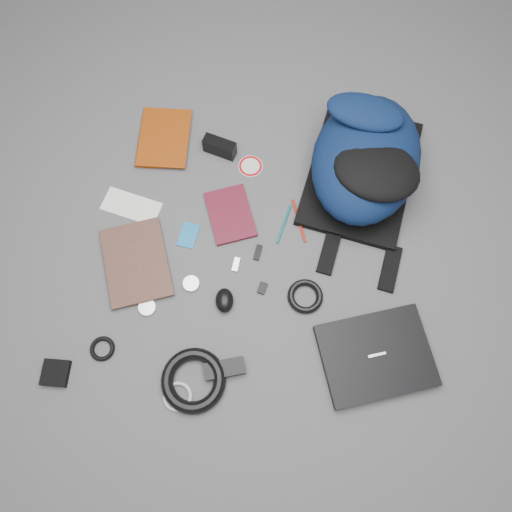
# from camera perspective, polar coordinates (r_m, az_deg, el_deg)

# --- Properties ---
(ground) EXTENTS (4.00, 4.00, 0.00)m
(ground) POSITION_cam_1_polar(r_m,az_deg,el_deg) (1.62, 0.00, -0.24)
(ground) COLOR #4F4F51
(ground) RESTS_ON ground
(backpack) EXTENTS (0.48, 0.60, 0.22)m
(backpack) POSITION_cam_1_polar(r_m,az_deg,el_deg) (1.68, 12.47, 10.84)
(backpack) COLOR black
(backpack) RESTS_ON ground
(laptop) EXTENTS (0.38, 0.33, 0.03)m
(laptop) POSITION_cam_1_polar(r_m,az_deg,el_deg) (1.57, 13.53, -11.00)
(laptop) COLOR black
(laptop) RESTS_ON ground
(textbook_red) EXTENTS (0.18, 0.24, 0.03)m
(textbook_red) POSITION_cam_1_polar(r_m,az_deg,el_deg) (1.85, -13.22, 13.09)
(textbook_red) COLOR #7A2C07
(textbook_red) RESTS_ON ground
(comic_book) EXTENTS (0.27, 0.32, 0.02)m
(comic_book) POSITION_cam_1_polar(r_m,az_deg,el_deg) (1.66, -16.83, -1.54)
(comic_book) COLOR #9C490B
(comic_book) RESTS_ON ground
(envelope) EXTENTS (0.21, 0.14, 0.00)m
(envelope) POSITION_cam_1_polar(r_m,az_deg,el_deg) (1.73, -14.06, 5.53)
(envelope) COLOR white
(envelope) RESTS_ON ground
(dvd_case) EXTENTS (0.19, 0.23, 0.02)m
(dvd_case) POSITION_cam_1_polar(r_m,az_deg,el_deg) (1.67, -2.95, 4.76)
(dvd_case) COLOR #430C18
(dvd_case) RESTS_ON ground
(compact_camera) EXTENTS (0.12, 0.07, 0.06)m
(compact_camera) POSITION_cam_1_polar(r_m,az_deg,el_deg) (1.76, -4.17, 12.32)
(compact_camera) COLOR black
(compact_camera) RESTS_ON ground
(sticker_disc) EXTENTS (0.10, 0.10, 0.00)m
(sticker_disc) POSITION_cam_1_polar(r_m,az_deg,el_deg) (1.75, -0.64, 10.22)
(sticker_disc) COLOR silver
(sticker_disc) RESTS_ON ground
(pen_teal) EXTENTS (0.04, 0.14, 0.01)m
(pen_teal) POSITION_cam_1_polar(r_m,az_deg,el_deg) (1.66, 3.22, 3.68)
(pen_teal) COLOR #0B5D67
(pen_teal) RESTS_ON ground
(pen_red) EXTENTS (0.06, 0.15, 0.01)m
(pen_red) POSITION_cam_1_polar(r_m,az_deg,el_deg) (1.66, 4.91, 4.06)
(pen_red) COLOR #B11C0D
(pen_red) RESTS_ON ground
(id_badge) EXTENTS (0.07, 0.10, 0.00)m
(id_badge) POSITION_cam_1_polar(r_m,az_deg,el_deg) (1.66, -7.74, 2.38)
(id_badge) COLOR #166BAB
(id_badge) RESTS_ON ground
(usb_black) EXTENTS (0.03, 0.05, 0.01)m
(usb_black) POSITION_cam_1_polar(r_m,az_deg,el_deg) (1.62, 0.21, 0.41)
(usb_black) COLOR black
(usb_black) RESTS_ON ground
(usb_silver) EXTENTS (0.02, 0.05, 0.01)m
(usb_silver) POSITION_cam_1_polar(r_m,az_deg,el_deg) (1.60, -2.30, -0.98)
(usb_silver) COLOR #B8B8BB
(usb_silver) RESTS_ON ground
(key_fob) EXTENTS (0.03, 0.04, 0.01)m
(key_fob) POSITION_cam_1_polar(r_m,az_deg,el_deg) (1.58, 0.73, -3.69)
(key_fob) COLOR black
(key_fob) RESTS_ON ground
(mouse) EXTENTS (0.06, 0.08, 0.04)m
(mouse) POSITION_cam_1_polar(r_m,az_deg,el_deg) (1.56, -3.63, -5.08)
(mouse) COLOR black
(mouse) RESTS_ON ground
(headphone_left) EXTENTS (0.07, 0.07, 0.01)m
(headphone_left) POSITION_cam_1_polar(r_m,az_deg,el_deg) (1.60, -12.33, -5.77)
(headphone_left) COLOR silver
(headphone_left) RESTS_ON ground
(headphone_right) EXTENTS (0.06, 0.06, 0.01)m
(headphone_right) POSITION_cam_1_polar(r_m,az_deg,el_deg) (1.60, -7.41, -3.15)
(headphone_right) COLOR #B8B7BA
(headphone_right) RESTS_ON ground
(cable_coil) EXTENTS (0.14, 0.14, 0.02)m
(cable_coil) POSITION_cam_1_polar(r_m,az_deg,el_deg) (1.57, 5.65, -4.60)
(cable_coil) COLOR black
(cable_coil) RESTS_ON ground
(power_brick) EXTENTS (0.13, 0.08, 0.03)m
(power_brick) POSITION_cam_1_polar(r_m,az_deg,el_deg) (1.52, -3.60, -12.73)
(power_brick) COLOR black
(power_brick) RESTS_ON ground
(power_cord_coil) EXTENTS (0.25, 0.25, 0.04)m
(power_cord_coil) POSITION_cam_1_polar(r_m,az_deg,el_deg) (1.52, -7.16, -13.92)
(power_cord_coil) COLOR black
(power_cord_coil) RESTS_ON ground
(pouch) EXTENTS (0.08, 0.08, 0.02)m
(pouch) POSITION_cam_1_polar(r_m,az_deg,el_deg) (1.64, -21.93, -12.29)
(pouch) COLOR black
(pouch) RESTS_ON ground
(earbud_coil) EXTENTS (0.09, 0.09, 0.01)m
(earbud_coil) POSITION_cam_1_polar(r_m,az_deg,el_deg) (1.61, -17.16, -10.09)
(earbud_coil) COLOR black
(earbud_coil) RESTS_ON ground
(white_cable_coil) EXTENTS (0.09, 0.09, 0.01)m
(white_cable_coil) POSITION_cam_1_polar(r_m,az_deg,el_deg) (1.54, -8.95, -15.58)
(white_cable_coil) COLOR beige
(white_cable_coil) RESTS_ON ground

